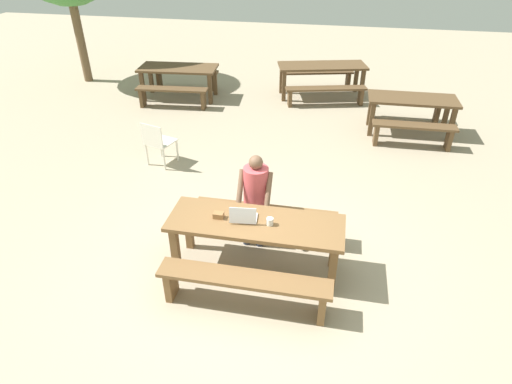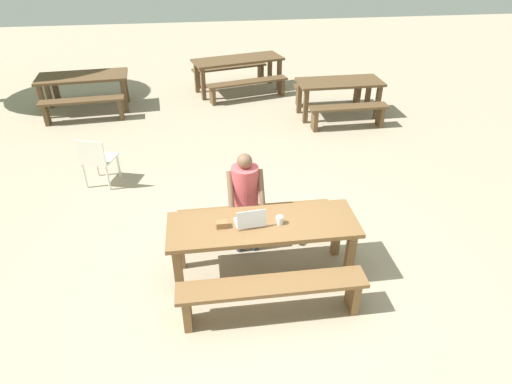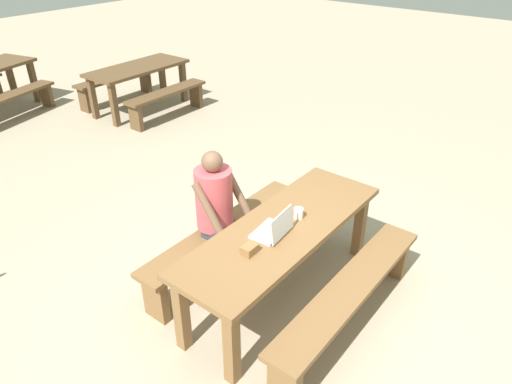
% 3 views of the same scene
% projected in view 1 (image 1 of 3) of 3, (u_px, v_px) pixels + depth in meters
% --- Properties ---
extents(ground_plane, '(30.00, 30.00, 0.00)m').
position_uv_depth(ground_plane, '(256.00, 268.00, 5.47)').
color(ground_plane, tan).
extents(picnic_table_front, '(2.09, 0.70, 0.74)m').
position_uv_depth(picnic_table_front, '(256.00, 229.00, 5.13)').
color(picnic_table_front, brown).
rests_on(picnic_table_front, ground).
extents(bench_near, '(1.94, 0.30, 0.46)m').
position_uv_depth(bench_near, '(244.00, 284.00, 4.74)').
color(bench_near, brown).
rests_on(bench_near, ground).
extents(bench_far, '(1.94, 0.30, 0.46)m').
position_uv_depth(bench_far, '(265.00, 217.00, 5.82)').
color(bench_far, brown).
rests_on(bench_far, ground).
extents(laptop, '(0.34, 0.26, 0.22)m').
position_uv_depth(laptop, '(244.00, 217.00, 5.05)').
color(laptop, silver).
rests_on(laptop, picnic_table_front).
extents(small_pouch, '(0.12, 0.09, 0.07)m').
position_uv_depth(small_pouch, '(219.00, 215.00, 5.12)').
color(small_pouch, olive).
rests_on(small_pouch, picnic_table_front).
extents(coffee_mug, '(0.08, 0.08, 0.09)m').
position_uv_depth(coffee_mug, '(270.00, 221.00, 4.99)').
color(coffee_mug, white).
rests_on(coffee_mug, picnic_table_front).
extents(person_seated, '(0.44, 0.42, 1.26)m').
position_uv_depth(person_seated, '(255.00, 192.00, 5.60)').
color(person_seated, '#333847').
rests_on(person_seated, ground).
extents(plastic_chair, '(0.55, 0.55, 0.82)m').
position_uv_depth(plastic_chair, '(158.00, 142.00, 7.53)').
color(plastic_chair, silver).
rests_on(plastic_chair, ground).
extents(picnic_table_mid, '(1.90, 0.98, 0.76)m').
position_uv_depth(picnic_table_mid, '(178.00, 72.00, 10.31)').
color(picnic_table_mid, brown).
rests_on(picnic_table_mid, ground).
extents(bench_mid_south, '(1.67, 0.44, 0.47)m').
position_uv_depth(bench_mid_south, '(172.00, 93.00, 9.91)').
color(bench_mid_south, brown).
rests_on(bench_mid_south, ground).
extents(bench_mid_north, '(1.67, 0.44, 0.47)m').
position_uv_depth(bench_mid_north, '(186.00, 76.00, 11.03)').
color(bench_mid_north, brown).
rests_on(bench_mid_north, ground).
extents(picnic_table_rear, '(1.74, 0.78, 0.75)m').
position_uv_depth(picnic_table_rear, '(412.00, 104.00, 8.59)').
color(picnic_table_rear, brown).
rests_on(picnic_table_rear, ground).
extents(bench_rear_south, '(1.56, 0.33, 0.46)m').
position_uv_depth(bench_rear_south, '(413.00, 131.00, 8.19)').
color(bench_rear_south, brown).
rests_on(bench_rear_south, ground).
extents(bench_rear_north, '(1.56, 0.33, 0.46)m').
position_uv_depth(bench_rear_north, '(406.00, 105.00, 9.30)').
color(bench_rear_north, brown).
rests_on(bench_rear_north, ground).
extents(picnic_table_distant, '(2.22, 1.26, 0.78)m').
position_uv_depth(picnic_table_distant, '(322.00, 69.00, 10.41)').
color(picnic_table_distant, brown).
rests_on(picnic_table_distant, ground).
extents(bench_distant_south, '(1.90, 0.76, 0.43)m').
position_uv_depth(bench_distant_south, '(326.00, 92.00, 10.06)').
color(bench_distant_south, brown).
rests_on(bench_distant_south, ground).
extents(bench_distant_north, '(1.90, 0.76, 0.43)m').
position_uv_depth(bench_distant_north, '(316.00, 75.00, 11.12)').
color(bench_distant_north, brown).
rests_on(bench_distant_north, ground).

